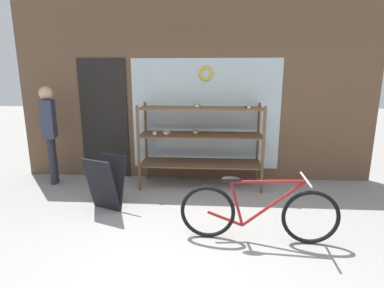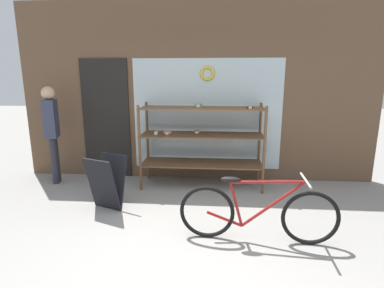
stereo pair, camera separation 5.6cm
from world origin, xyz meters
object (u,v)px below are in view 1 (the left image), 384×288
object	(u,v)px
display_case	(200,137)
sandwich_board	(106,183)
pedestrian	(49,128)
bicycle	(257,212)

from	to	relation	value
display_case	sandwich_board	xyz separation A→B (m)	(-1.25, -1.01, -0.46)
pedestrian	sandwich_board	bearing A→B (deg)	36.48
sandwich_board	pedestrian	distance (m)	1.69
display_case	pedestrian	bearing A→B (deg)	-178.95
sandwich_board	bicycle	bearing A→B (deg)	2.25
bicycle	sandwich_board	size ratio (longest dim) A/B	2.35
display_case	bicycle	world-z (taller)	display_case
bicycle	sandwich_board	bearing A→B (deg)	163.81
display_case	pedestrian	distance (m)	2.51
bicycle	pedestrian	size ratio (longest dim) A/B	1.06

